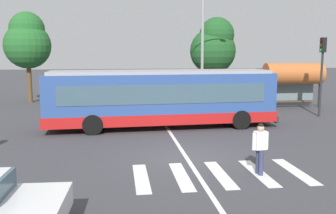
# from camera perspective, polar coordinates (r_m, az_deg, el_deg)

# --- Properties ---
(ground_plane) EXTENTS (160.00, 160.00, 0.00)m
(ground_plane) POSITION_cam_1_polar(r_m,az_deg,el_deg) (14.25, 2.95, -7.78)
(ground_plane) COLOR #3D3D42
(city_transit_bus) EXTENTS (12.24, 3.13, 3.06)m
(city_transit_bus) POSITION_cam_1_polar(r_m,az_deg,el_deg) (19.53, -1.04, 1.39)
(city_transit_bus) COLOR black
(city_transit_bus) RESTS_ON ground_plane
(pedestrian_crossing_street) EXTENTS (0.57, 0.33, 1.72)m
(pedestrian_crossing_street) POSITION_cam_1_polar(r_m,az_deg,el_deg) (12.41, 14.09, -5.84)
(pedestrian_crossing_street) COLOR #333856
(pedestrian_crossing_street) RESTS_ON ground_plane
(parked_car_black) EXTENTS (2.00, 4.56, 1.35)m
(parked_car_black) POSITION_cam_1_polar(r_m,az_deg,el_deg) (29.61, -12.71, 1.96)
(parked_car_black) COLOR black
(parked_car_black) RESTS_ON ground_plane
(parked_car_teal) EXTENTS (2.06, 4.59, 1.35)m
(parked_car_teal) POSITION_cam_1_polar(r_m,az_deg,el_deg) (29.10, -7.37, 1.99)
(parked_car_teal) COLOR black
(parked_car_teal) RESTS_ON ground_plane
(parked_car_silver) EXTENTS (2.26, 4.66, 1.35)m
(parked_car_silver) POSITION_cam_1_polar(r_m,az_deg,el_deg) (29.15, -2.57, 2.06)
(parked_car_silver) COLOR black
(parked_car_silver) RESTS_ON ground_plane
(parked_car_blue) EXTENTS (2.16, 4.62, 1.35)m
(parked_car_blue) POSITION_cam_1_polar(r_m,az_deg,el_deg) (29.69, 3.11, 2.17)
(parked_car_blue) COLOR black
(parked_car_blue) RESTS_ON ground_plane
(parked_car_red) EXTENTS (2.24, 4.65, 1.35)m
(parked_car_red) POSITION_cam_1_polar(r_m,az_deg,el_deg) (30.44, 7.69, 2.26)
(parked_car_red) COLOR black
(parked_car_red) RESTS_ON ground_plane
(traffic_light_far_corner) EXTENTS (0.33, 0.32, 4.90)m
(traffic_light_far_corner) POSITION_cam_1_polar(r_m,az_deg,el_deg) (24.78, 22.75, 6.14)
(traffic_light_far_corner) COLOR #28282B
(traffic_light_far_corner) RESTS_ON ground_plane
(bus_stop_shelter) EXTENTS (4.27, 1.54, 3.25)m
(bus_stop_shelter) POSITION_cam_1_polar(r_m,az_deg,el_deg) (28.35, 18.83, 4.80)
(bus_stop_shelter) COLOR #28282B
(bus_stop_shelter) RESTS_ON ground_plane
(twin_arm_street_lamp) EXTENTS (4.23, 0.32, 10.23)m
(twin_arm_street_lamp) POSITION_cam_1_polar(r_m,az_deg,el_deg) (26.35, 5.40, 13.14)
(twin_arm_street_lamp) COLOR #939399
(twin_arm_street_lamp) RESTS_ON ground_plane
(background_tree_left) EXTENTS (3.65, 3.65, 7.19)m
(background_tree_left) POSITION_cam_1_polar(r_m,az_deg,el_deg) (31.58, -20.95, 9.53)
(background_tree_left) COLOR brown
(background_tree_left) RESTS_ON ground_plane
(background_tree_right) EXTENTS (4.24, 4.24, 7.22)m
(background_tree_right) POSITION_cam_1_polar(r_m,az_deg,el_deg) (34.76, 7.13, 9.32)
(background_tree_right) COLOR brown
(background_tree_right) RESTS_ON ground_plane
(crosswalk_painted_stripes) EXTENTS (5.65, 2.82, 0.01)m
(crosswalk_painted_stripes) POSITION_cam_1_polar(r_m,az_deg,el_deg) (12.42, 8.11, -10.29)
(crosswalk_painted_stripes) COLOR silver
(crosswalk_painted_stripes) RESTS_ON ground_plane
(lane_center_line) EXTENTS (0.16, 24.00, 0.01)m
(lane_center_line) POSITION_cam_1_polar(r_m,az_deg,el_deg) (16.14, 1.55, -5.83)
(lane_center_line) COLOR silver
(lane_center_line) RESTS_ON ground_plane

